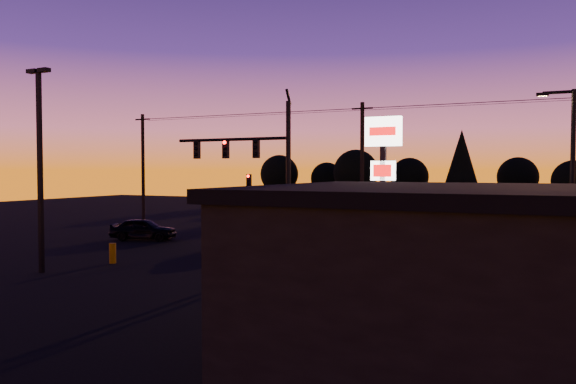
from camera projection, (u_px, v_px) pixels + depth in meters
name	position (u px, v px, depth m)	size (l,w,h in m)	color
ground	(219.00, 275.00, 24.77)	(120.00, 120.00, 0.00)	black
lane_arrow	(247.00, 269.00, 26.05)	(1.20, 3.10, 0.01)	beige
traffic_signal_mast	(260.00, 164.00, 28.21)	(6.79, 0.52, 8.58)	black
secondary_signal	(249.00, 197.00, 37.16)	(0.30, 0.31, 4.35)	black
parking_lot_light	(40.00, 156.00, 25.11)	(1.25, 0.30, 9.14)	black
pylon_sign	(383.00, 163.00, 22.89)	(1.50, 0.28, 6.80)	black
streetlight	(570.00, 175.00, 23.52)	(1.55, 0.35, 8.00)	black
utility_pole_0	(143.00, 170.00, 44.12)	(1.40, 0.26, 9.00)	black
utility_pole_1	(362.00, 171.00, 36.33)	(1.40, 0.26, 9.00)	black
power_wires	(362.00, 109.00, 36.17)	(36.00, 1.22, 0.07)	black
store_building	(534.00, 283.00, 12.30)	(12.40, 8.40, 4.25)	black
bollard	(113.00, 253.00, 27.80)	(0.33, 0.33, 1.00)	#B88001
tree_0	(279.00, 174.00, 79.16)	(5.36, 5.36, 6.74)	black
tree_1	(327.00, 178.00, 79.29)	(4.54, 4.54, 5.71)	black
tree_2	(356.00, 172.00, 72.15)	(5.77, 5.78, 7.26)	black
tree_3	(409.00, 177.00, 73.18)	(4.95, 4.95, 6.22)	black
tree_4	(462.00, 159.00, 67.36)	(4.18, 4.18, 9.50)	black
tree_5	(518.00, 177.00, 69.35)	(4.95, 4.95, 6.22)	black
tree_6	(573.00, 181.00, 61.36)	(4.54, 4.54, 5.71)	black
car_left	(143.00, 229.00, 37.00)	(1.72, 4.29, 1.46)	black
car_mid	(255.00, 237.00, 32.66)	(1.48, 4.25, 1.40)	black
car_right	(392.00, 243.00, 30.52)	(1.75, 4.31, 1.25)	black
suv_parked	(387.00, 284.00, 19.21)	(2.44, 5.28, 1.47)	black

